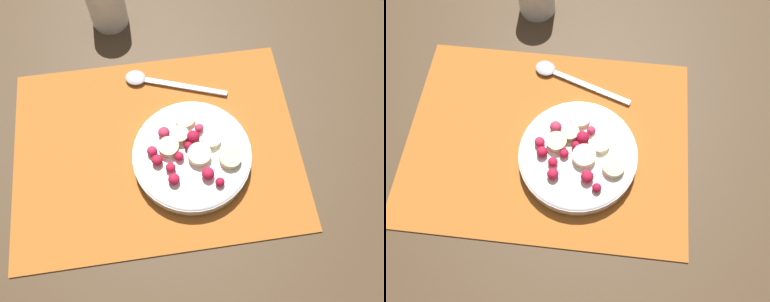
{
  "view_description": "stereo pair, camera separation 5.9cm",
  "coord_description": "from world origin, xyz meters",
  "views": [
    {
      "loc": [
        -0.02,
        0.26,
        0.58
      ],
      "look_at": [
        -0.06,
        0.03,
        0.04
      ],
      "focal_mm": 35.0,
      "sensor_mm": 36.0,
      "label": 1
    },
    {
      "loc": [
        -0.08,
        0.26,
        0.58
      ],
      "look_at": [
        -0.06,
        0.03,
        0.04
      ],
      "focal_mm": 35.0,
      "sensor_mm": 36.0,
      "label": 2
    }
  ],
  "objects": [
    {
      "name": "placemat",
      "position": [
        0.0,
        0.0,
        0.0
      ],
      "size": [
        0.47,
        0.35,
        0.01
      ],
      "color": "#B26023",
      "rests_on": "ground_plane"
    },
    {
      "name": "spoon",
      "position": [
        -0.01,
        -0.13,
        0.01
      ],
      "size": [
        0.18,
        0.08,
        0.01
      ],
      "rotation": [
        0.0,
        0.0,
        5.94
      ],
      "color": "#B2B2B7",
      "rests_on": "placemat"
    },
    {
      "name": "ground_plane",
      "position": [
        0.0,
        0.0,
        0.0
      ],
      "size": [
        3.0,
        3.0,
        0.0
      ],
      "primitive_type": "plane",
      "color": "#4C3823"
    },
    {
      "name": "fruit_bowl",
      "position": [
        -0.06,
        0.03,
        0.02
      ],
      "size": [
        0.19,
        0.19,
        0.05
      ],
      "color": "white",
      "rests_on": "placemat"
    }
  ]
}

